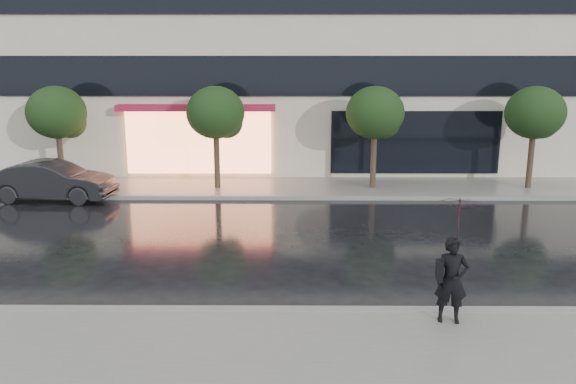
{
  "coord_description": "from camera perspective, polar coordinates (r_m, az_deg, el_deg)",
  "views": [
    {
      "loc": [
        -0.14,
        -11.2,
        4.85
      ],
      "look_at": [
        -0.23,
        3.67,
        1.4
      ],
      "focal_mm": 35.0,
      "sensor_mm": 36.0,
      "label": 1
    }
  ],
  "objects": [
    {
      "name": "tree_far_east",
      "position": [
        23.21,
        23.9,
        7.19
      ],
      "size": [
        2.2,
        2.2,
        3.99
      ],
      "color": "#33261C",
      "rests_on": "ground"
    },
    {
      "name": "parked_car",
      "position": [
        21.68,
        -22.8,
        1.02
      ],
      "size": [
        4.41,
        1.81,
        1.42
      ],
      "primitive_type": "imported",
      "rotation": [
        0.0,
        0.0,
        1.5
      ],
      "color": "black",
      "rests_on": "ground"
    },
    {
      "name": "ground",
      "position": [
        12.2,
        1.0,
        -10.36
      ],
      "size": [
        120.0,
        120.0,
        0.0
      ],
      "primitive_type": "plane",
      "color": "black",
      "rests_on": "ground"
    },
    {
      "name": "tree_far_west",
      "position": [
        23.06,
        -22.27,
        7.31
      ],
      "size": [
        2.2,
        2.2,
        3.99
      ],
      "color": "#33261C",
      "rests_on": "ground"
    },
    {
      "name": "tree_mid_west",
      "position": [
        21.5,
        -7.2,
        7.82
      ],
      "size": [
        2.2,
        2.2,
        3.99
      ],
      "color": "#33261C",
      "rests_on": "ground"
    },
    {
      "name": "curb_near",
      "position": [
        11.26,
        1.05,
        -12.05
      ],
      "size": [
        60.0,
        0.25,
        0.14
      ],
      "primitive_type": "cube",
      "color": "gray",
      "rests_on": "ground"
    },
    {
      "name": "tree_mid_east",
      "position": [
        21.55,
        8.98,
        7.78
      ],
      "size": [
        2.2,
        2.2,
        3.99
      ],
      "color": "#33261C",
      "rests_on": "ground"
    },
    {
      "name": "sidewalk_near",
      "position": [
        9.28,
        1.22,
        -18.01
      ],
      "size": [
        60.0,
        4.5,
        0.12
      ],
      "primitive_type": "cube",
      "color": "slate",
      "rests_on": "ground"
    },
    {
      "name": "sidewalk_far",
      "position": [
        21.98,
        0.71,
        0.47
      ],
      "size": [
        60.0,
        3.5,
        0.12
      ],
      "primitive_type": "cube",
      "color": "slate",
      "rests_on": "ground"
    },
    {
      "name": "curb_far",
      "position": [
        20.27,
        0.74,
        -0.58
      ],
      "size": [
        60.0,
        0.25,
        0.14
      ],
      "primitive_type": "cube",
      "color": "gray",
      "rests_on": "ground"
    },
    {
      "name": "pedestrian_with_umbrella",
      "position": [
        10.61,
        16.76,
        -4.67
      ],
      "size": [
        1.12,
        1.14,
        2.38
      ],
      "rotation": [
        0.0,
        0.0,
        -0.13
      ],
      "color": "black",
      "rests_on": "sidewalk_near"
    }
  ]
}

